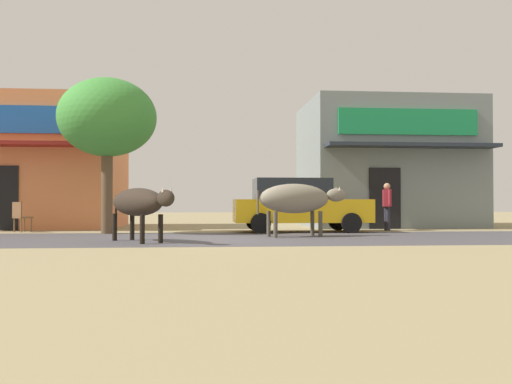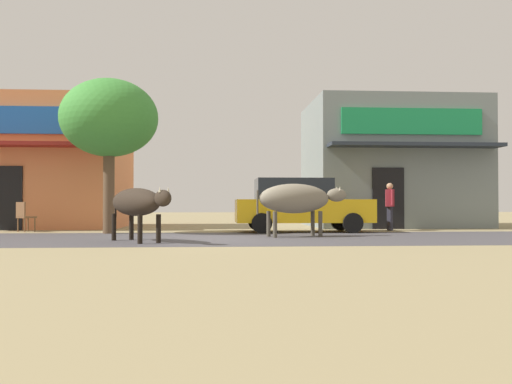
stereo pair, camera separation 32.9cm
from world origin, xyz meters
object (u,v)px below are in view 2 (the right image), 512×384
object	(u,v)px
cow_near_brown	(137,203)
cafe_chair_by_doorway	(24,215)
parked_hatchback_car	(300,205)
pedestrian_by_shop	(390,203)
cow_far_dark	(296,199)
roadside_tree	(109,119)

from	to	relation	value
cow_near_brown	cafe_chair_by_doorway	distance (m)	6.39
parked_hatchback_car	cow_near_brown	world-z (taller)	parked_hatchback_car
cow_near_brown	parked_hatchback_car	bearing A→B (deg)	44.33
pedestrian_by_shop	cow_far_dark	bearing A→B (deg)	-138.01
parked_hatchback_car	cow_far_dark	size ratio (longest dim) A/B	1.65
pedestrian_by_shop	cafe_chair_by_doorway	bearing A→B (deg)	179.89
parked_hatchback_car	cow_far_dark	xyz separation A→B (m)	(-0.48, -2.55, 0.15)
cow_far_dark	cafe_chair_by_doorway	bearing A→B (deg)	158.46
roadside_tree	cow_far_dark	size ratio (longest dim) A/B	1.80
pedestrian_by_shop	cafe_chair_by_doorway	world-z (taller)	pedestrian_by_shop
parked_hatchback_car	cow_far_dark	distance (m)	2.60
cafe_chair_by_doorway	parked_hatchback_car	bearing A→B (deg)	-4.06
parked_hatchback_car	cow_far_dark	world-z (taller)	parked_hatchback_car
roadside_tree	cafe_chair_by_doorway	xyz separation A→B (m)	(-2.75, 1.11, -2.85)
roadside_tree	pedestrian_by_shop	world-z (taller)	roadside_tree
roadside_tree	cow_near_brown	xyz separation A→B (m)	(1.31, -3.81, -2.46)
parked_hatchback_car	cow_near_brown	bearing A→B (deg)	-135.67
roadside_tree	cow_near_brown	bearing A→B (deg)	-71.07
roadside_tree	parked_hatchback_car	distance (m)	6.27
cow_far_dark	pedestrian_by_shop	distance (m)	4.69
cow_far_dark	cafe_chair_by_doorway	distance (m)	8.61
cow_near_brown	cow_far_dark	xyz separation A→B (m)	(3.93, 1.76, 0.10)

